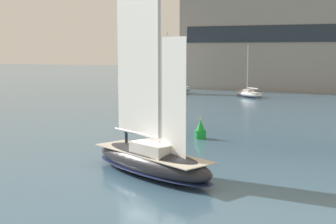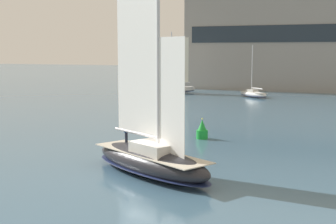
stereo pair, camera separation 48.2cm
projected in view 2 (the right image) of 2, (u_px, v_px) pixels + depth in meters
The scene contains 6 objects.
ground_plane at pixel (150, 175), 30.12m from camera, with size 400.00×400.00×0.00m, color #42667F.
waterfront_building at pixel (274, 38), 97.48m from camera, with size 35.13×16.86×21.04m.
sailboat_main at pixel (150, 157), 29.96m from camera, with size 10.88×7.65×14.72m.
sailboat_moored_near_marina at pixel (175, 88), 87.75m from camera, with size 7.74×7.27×11.42m.
sailboat_moored_mid_channel at pixel (253, 94), 79.97m from camera, with size 6.18×5.43×8.89m.
channel_buoy at pixel (202, 131), 42.32m from camera, with size 1.05×1.05×1.91m.
Camera 2 is at (12.19, -26.71, 7.93)m, focal length 50.00 mm.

